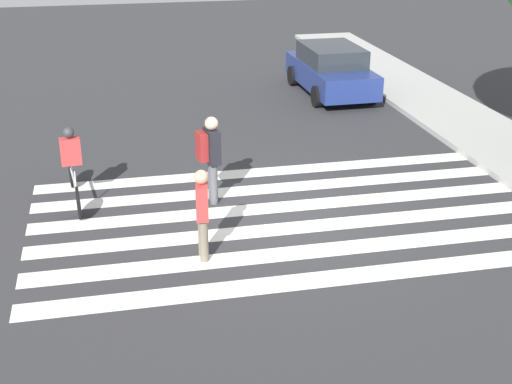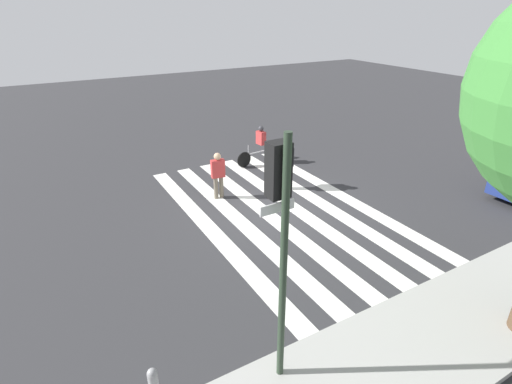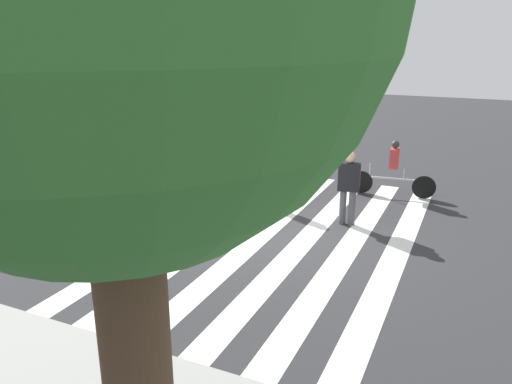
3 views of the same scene
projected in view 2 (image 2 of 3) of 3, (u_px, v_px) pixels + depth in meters
name	position (u px, v px, depth m)	size (l,w,h in m)	color
ground_plane	(280.00, 210.00, 13.06)	(60.00, 60.00, 0.00)	#2D2D30
sidewalk_curb	(448.00, 331.00, 8.13)	(36.00, 2.50, 0.14)	#9E9E99
crosswalk_stripes	(280.00, 210.00, 13.06)	(5.49, 10.00, 0.01)	silver
traffic_light	(280.00, 219.00, 5.93)	(0.60, 0.50, 4.58)	#283828
pedestrian_adult_blue_shirt	(286.00, 161.00, 14.18)	(0.53, 0.47, 1.81)	#4C4C51
pedestrian_adult_yellow_jacket	(218.00, 173.00, 13.54)	(0.48, 0.27, 1.65)	#6B6051
cyclist_far_lane	(261.00, 143.00, 16.68)	(2.37, 0.42, 1.60)	black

